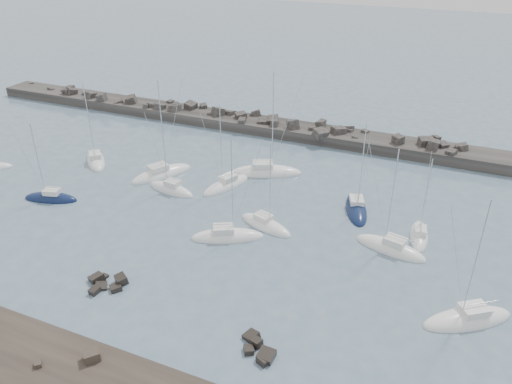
# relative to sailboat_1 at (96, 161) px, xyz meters

# --- Properties ---
(ground) EXTENTS (400.00, 400.00, 0.00)m
(ground) POSITION_rel_sailboat_1_xyz_m (25.16, -15.23, -0.14)
(ground) COLOR slate
(ground) RESTS_ON ground
(rock_cluster_near) EXTENTS (4.57, 3.93, 1.63)m
(rock_cluster_near) POSITION_rel_sailboat_1_xyz_m (21.05, -24.14, -0.03)
(rock_cluster_near) COLOR black
(rock_cluster_near) RESTS_ON ground
(rock_cluster_far) EXTENTS (3.73, 3.70, 1.21)m
(rock_cluster_far) POSITION_rel_sailboat_1_xyz_m (39.06, -26.38, 0.06)
(rock_cluster_far) COLOR black
(rock_cluster_far) RESTS_ON ground
(breakwater) EXTENTS (115.00, 7.69, 4.92)m
(breakwater) POSITION_rel_sailboat_1_xyz_m (17.81, 22.76, 0.19)
(breakwater) COLOR #2D2B28
(breakwater) RESTS_ON ground
(sailboat_1) EXTENTS (7.76, 7.92, 13.43)m
(sailboat_1) POSITION_rel_sailboat_1_xyz_m (0.00, 0.00, 0.00)
(sailboat_1) COLOR white
(sailboat_1) RESTS_ON ground
(sailboat_2) EXTENTS (7.79, 4.24, 11.94)m
(sailboat_2) POSITION_rel_sailboat_1_xyz_m (2.41, -12.35, 0.00)
(sailboat_2) COLOR #0F1C41
(sailboat_2) RESTS_ON ground
(sailboat_3) EXTENTS (7.42, 9.99, 15.42)m
(sailboat_3) POSITION_rel_sailboat_1_xyz_m (12.22, -0.10, 0.01)
(sailboat_3) COLOR white
(sailboat_3) RESTS_ON ground
(sailboat_4) EXTENTS (11.06, 7.06, 16.67)m
(sailboat_4) POSITION_rel_sailboat_1_xyz_m (26.34, 6.66, 0.01)
(sailboat_4) COLOR white
(sailboat_4) RESTS_ON ground
(sailboat_5) EXTENTS (7.76, 3.44, 12.10)m
(sailboat_5) POSITION_rel_sailboat_1_xyz_m (16.15, -3.71, 0.01)
(sailboat_5) COLOR white
(sailboat_5) RESTS_ON ground
(sailboat_6) EXTENTS (5.46, 8.69, 13.21)m
(sailboat_6) POSITION_rel_sailboat_1_xyz_m (22.68, 0.47, -0.00)
(sailboat_6) COLOR white
(sailboat_6) RESTS_ON ground
(sailboat_7) EXTENTS (9.02, 6.38, 13.80)m
(sailboat_7) POSITION_rel_sailboat_1_xyz_m (28.63, -11.29, -0.01)
(sailboat_7) COLOR white
(sailboat_7) RESTS_ON ground
(sailboat_8) EXTENTS (5.30, 8.83, 13.36)m
(sailboat_8) POSITION_rel_sailboat_1_xyz_m (41.31, 1.23, -0.01)
(sailboat_8) COLOR #0F1C41
(sailboat_8) RESTS_ON ground
(sailboat_9) EXTENTS (8.85, 4.48, 13.52)m
(sailboat_9) POSITION_rel_sailboat_1_xyz_m (47.01, -6.09, 0.01)
(sailboat_9) COLOR white
(sailboat_9) RESTS_ON ground
(sailboat_10) EXTENTS (2.99, 7.03, 10.96)m
(sailboat_10) POSITION_rel_sailboat_1_xyz_m (49.72, -2.10, -0.00)
(sailboat_10) COLOR white
(sailboat_10) RESTS_ON ground
(sailboat_11) EXTENTS (9.08, 7.59, 14.35)m
(sailboat_11) POSITION_rel_sailboat_1_xyz_m (55.78, -15.03, -0.01)
(sailboat_11) COLOR white
(sailboat_11) RESTS_ON ground
(sailboat_13) EXTENTS (8.07, 4.66, 12.25)m
(sailboat_13) POSITION_rel_sailboat_1_xyz_m (31.86, -7.12, -0.01)
(sailboat_13) COLOR white
(sailboat_13) RESTS_ON ground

